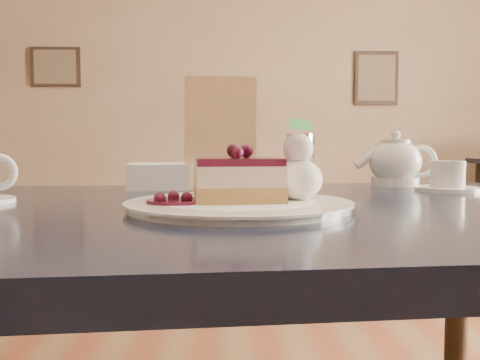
{
  "coord_description": "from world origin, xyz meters",
  "views": [
    {
      "loc": [
        0.22,
        -0.59,
        0.93
      ],
      "look_at": [
        0.24,
        0.14,
        0.88
      ],
      "focal_mm": 40.0,
      "sensor_mm": 36.0,
      "label": 1
    }
  ],
  "objects_px": {
    "cheesecake_slice": "(239,180)",
    "tea_set": "(405,166)",
    "main_table": "(235,258)",
    "dessert_plate": "(239,206)"
  },
  "relations": [
    {
      "from": "main_table",
      "to": "cheesecake_slice",
      "type": "bearing_deg",
      "value": -90.0
    },
    {
      "from": "cheesecake_slice",
      "to": "tea_set",
      "type": "distance_m",
      "value": 0.57
    },
    {
      "from": "cheesecake_slice",
      "to": "tea_set",
      "type": "xyz_separation_m",
      "value": [
        0.39,
        0.42,
        0.0
      ]
    },
    {
      "from": "tea_set",
      "to": "dessert_plate",
      "type": "bearing_deg",
      "value": -133.46
    },
    {
      "from": "main_table",
      "to": "tea_set",
      "type": "bearing_deg",
      "value": 36.99
    },
    {
      "from": "dessert_plate",
      "to": "cheesecake_slice",
      "type": "distance_m",
      "value": 0.04
    },
    {
      "from": "main_table",
      "to": "dessert_plate",
      "type": "relative_size",
      "value": 4.18
    },
    {
      "from": "dessert_plate",
      "to": "main_table",
      "type": "bearing_deg",
      "value": 95.13
    },
    {
      "from": "main_table",
      "to": "dessert_plate",
      "type": "bearing_deg",
      "value": -90.0
    },
    {
      "from": "main_table",
      "to": "tea_set",
      "type": "height_order",
      "value": "tea_set"
    }
  ]
}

